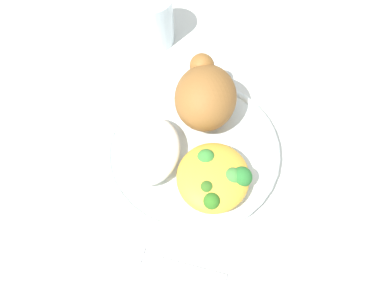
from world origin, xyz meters
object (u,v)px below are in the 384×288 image
(rice_pile, at_px, (149,150))
(water_glass, at_px, (153,20))
(roasted_chicken, at_px, (205,96))
(fork, at_px, (164,261))
(plate, at_px, (192,151))
(mac_cheese_with_broccoli, at_px, (215,177))

(rice_pile, distance_m, water_glass, 0.24)
(roasted_chicken, height_order, rice_pile, roasted_chicken)
(rice_pile, xyz_separation_m, fork, (-0.14, -0.04, -0.03))
(plate, bearing_deg, roasted_chicken, -9.25)
(water_glass, bearing_deg, plate, -156.46)
(mac_cheese_with_broccoli, xyz_separation_m, fork, (-0.11, 0.05, -0.03))
(plate, height_order, water_glass, water_glass)
(plate, relative_size, water_glass, 2.85)
(plate, distance_m, rice_pile, 0.07)
(roasted_chicken, bearing_deg, rice_pile, 141.53)
(fork, bearing_deg, mac_cheese_with_broccoli, -24.86)
(mac_cheese_with_broccoli, distance_m, fork, 0.12)
(mac_cheese_with_broccoli, relative_size, water_glass, 1.18)
(plate, xyz_separation_m, mac_cheese_with_broccoli, (-0.05, -0.04, 0.03))
(roasted_chicken, xyz_separation_m, rice_pile, (-0.08, 0.07, -0.02))
(fork, bearing_deg, rice_pile, 17.38)
(mac_cheese_with_broccoli, relative_size, fork, 0.72)
(mac_cheese_with_broccoli, height_order, water_glass, water_glass)
(rice_pile, bearing_deg, fork, -162.62)
(rice_pile, bearing_deg, water_glass, 8.87)
(roasted_chicken, distance_m, water_glass, 0.18)
(plate, xyz_separation_m, water_glass, (0.21, 0.09, 0.03))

